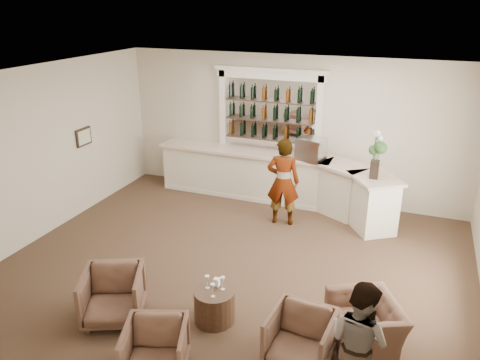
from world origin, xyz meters
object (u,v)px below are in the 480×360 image
sommelier (283,182)px  armchair_right (300,339)px  cocktail_table (214,306)px  espresso_machine (311,149)px  armchair_center (155,351)px  armchair_left (113,296)px  bar_counter (276,179)px  guest (358,342)px  flower_vase (376,152)px  armchair_far (365,323)px

sommelier → armchair_right: 4.12m
cocktail_table → espresso_machine: bearing=85.8°
armchair_center → espresso_machine: size_ratio=1.40×
armchair_right → armchair_left: bearing=-173.5°
cocktail_table → bar_counter: bearing=95.7°
armchair_center → armchair_right: 1.82m
guest → armchair_left: guest is taller
bar_counter → armchair_right: bearing=-69.4°
armchair_center → guest: bearing=-6.6°
guest → bar_counter: bearing=-33.8°
bar_counter → sommelier: bearing=-66.1°
armchair_right → flower_vase: 4.36m
armchair_right → armchair_center: bearing=-148.1°
armchair_left → cocktail_table: bearing=-5.2°
flower_vase → armchair_center: bearing=-111.6°
bar_counter → armchair_right: (1.81, -4.82, -0.20)m
armchair_left → flower_vase: flower_vase is taller
bar_counter → flower_vase: 2.54m
armchair_center → armchair_far: 2.80m
sommelier → armchair_left: size_ratio=2.13×
guest → espresso_machine: bearing=-41.0°
cocktail_table → espresso_machine: size_ratio=1.07×
sommelier → armchair_right: size_ratio=2.27×
sommelier → armchair_far: 3.84m
guest → armchair_center: (-2.35, -0.56, -0.43)m
sommelier → armchair_center: sommelier is taller
armchair_far → espresso_machine: espresso_machine is taller
armchair_center → espresso_machine: espresso_machine is taller
bar_counter → armchair_center: (0.20, -5.67, -0.22)m
cocktail_table → guest: bearing=-17.7°
armchair_left → armchair_center: bearing=-57.5°
armchair_center → flower_vase: 5.53m
sommelier → flower_vase: bearing=-180.0°
sommelier → cocktail_table: bearing=80.3°
bar_counter → guest: guest is taller
armchair_center → espresso_machine: bearing=64.2°
armchair_center → armchair_far: bearing=13.2°
guest → armchair_left: bearing=26.8°
cocktail_table → guest: 2.27m
armchair_far → cocktail_table: bearing=-110.1°
bar_counter → armchair_left: bar_counter is taller
armchair_far → armchair_left: bearing=-105.4°
armchair_center → flower_vase: size_ratio=0.81×
sommelier → armchair_right: bearing=99.9°
sommelier → armchair_center: (-0.24, -4.69, -0.57)m
armchair_right → flower_vase: (0.37, 4.14, 1.31)m
sommelier → armchair_left: bearing=60.9°
cocktail_table → sommelier: size_ratio=0.32×
armchair_left → flower_vase: size_ratio=0.90×
bar_counter → cocktail_table: (0.44, -4.44, -0.32)m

